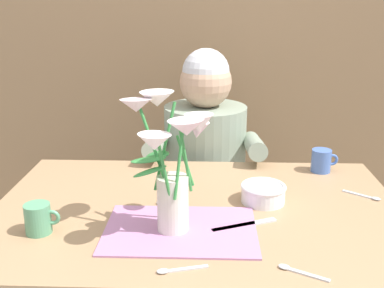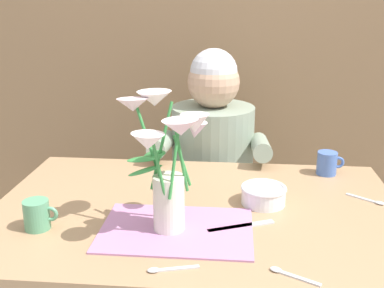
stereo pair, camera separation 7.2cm
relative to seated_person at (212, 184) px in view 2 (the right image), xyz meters
name	(u,v)px [view 2 (the right image)]	position (x,y,z in m)	size (l,w,h in m)	color
wood_panel_backdrop	(215,13)	(-0.02, 0.43, 0.69)	(4.00, 0.10, 2.50)	brown
dining_table	(197,238)	(-0.02, -0.62, 0.08)	(1.20, 0.80, 0.74)	#9E7A56
seated_person	(212,184)	(0.00, 0.00, 0.00)	(0.45, 0.47, 1.14)	#4C4C56
striped_placemat	(176,230)	(-0.06, -0.76, 0.18)	(0.40, 0.28, 0.01)	#B275A3
flower_vase	(167,155)	(-0.08, -0.76, 0.39)	(0.26, 0.27, 0.36)	silver
ceramic_bowl	(263,194)	(0.18, -0.57, 0.21)	(0.14, 0.14, 0.06)	white
dinner_knife	(241,226)	(0.11, -0.72, 0.18)	(0.19, 0.02, 0.01)	silver
tea_cup	(327,163)	(0.41, -0.30, 0.22)	(0.09, 0.07, 0.08)	#476BB7
ceramic_mug	(37,215)	(-0.42, -0.78, 0.22)	(0.09, 0.07, 0.08)	#569970
spoon_0	(160,198)	(-0.13, -0.57, 0.18)	(0.02, 0.12, 0.01)	silver
spoon_1	(287,273)	(0.21, -0.94, 0.18)	(0.11, 0.07, 0.01)	silver
spoon_2	(371,201)	(0.50, -0.52, 0.18)	(0.10, 0.08, 0.01)	silver
spoon_3	(165,269)	(-0.06, -0.95, 0.18)	(0.12, 0.05, 0.01)	silver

